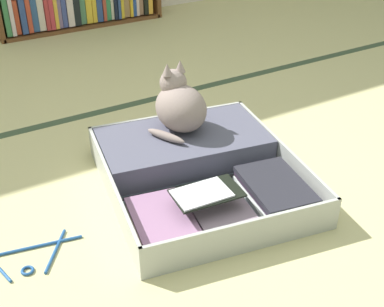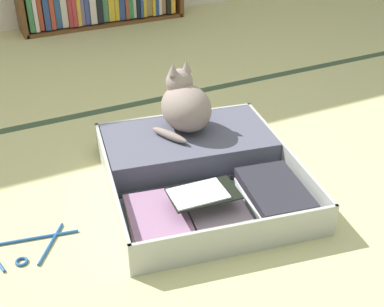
# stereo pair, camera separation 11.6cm
# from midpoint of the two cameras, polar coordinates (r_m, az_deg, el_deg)

# --- Properties ---
(ground_plane) EXTENTS (10.00, 10.00, 0.00)m
(ground_plane) POSITION_cam_midpoint_polar(r_m,az_deg,el_deg) (1.78, -0.96, -7.53)
(ground_plane) COLOR #C8C086
(tatami_border) EXTENTS (4.80, 0.05, 0.00)m
(tatami_border) POSITION_cam_midpoint_polar(r_m,az_deg,el_deg) (2.52, -11.56, 4.55)
(tatami_border) COLOR #374934
(tatami_border) RESTS_ON ground_plane
(open_suitcase) EXTENTS (0.80, 0.88, 0.12)m
(open_suitcase) POSITION_cam_midpoint_polar(r_m,az_deg,el_deg) (1.97, -1.21, -1.38)
(open_suitcase) COLOR #B0B2AC
(open_suitcase) RESTS_ON ground_plane
(black_cat) EXTENTS (0.25, 0.26, 0.27)m
(black_cat) POSITION_cam_midpoint_polar(r_m,az_deg,el_deg) (2.03, -3.12, 5.34)
(black_cat) COLOR gray
(black_cat) RESTS_ON open_suitcase
(clothes_hanger) EXTENTS (0.36, 0.22, 0.01)m
(clothes_hanger) POSITION_cam_midpoint_polar(r_m,az_deg,el_deg) (1.74, -19.88, -10.74)
(clothes_hanger) COLOR #215398
(clothes_hanger) RESTS_ON ground_plane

